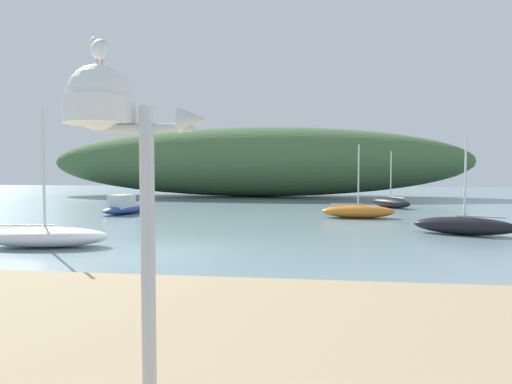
# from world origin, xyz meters

# --- Properties ---
(ground_plane) EXTENTS (120.00, 120.00, 0.00)m
(ground_plane) POSITION_xyz_m (0.00, 0.00, 0.00)
(ground_plane) COLOR gray
(distant_hill) EXTENTS (41.98, 10.34, 6.84)m
(distant_hill) POSITION_xyz_m (-1.19, 30.24, 3.42)
(distant_hill) COLOR #476B3D
(distant_hill) RESTS_ON ground
(mast_structure) EXTENTS (1.19, 0.58, 3.13)m
(mast_structure) POSITION_xyz_m (2.81, -9.13, 2.81)
(mast_structure) COLOR silver
(mast_structure) RESTS_ON beach_sand
(seagull_on_radar) EXTENTS (0.30, 0.32, 0.25)m
(seagull_on_radar) POSITION_xyz_m (2.71, -9.11, 3.47)
(seagull_on_radar) COLOR orange
(seagull_on_radar) RESTS_ON mast_structure
(sailboat_mid_channel) EXTENTS (3.84, 2.31, 3.77)m
(sailboat_mid_channel) POSITION_xyz_m (10.38, 5.10, 0.36)
(sailboat_mid_channel) COLOR black
(sailboat_mid_channel) RESTS_ON ground
(sailboat_outer_mooring) EXTENTS (4.29, 2.03, 4.45)m
(sailboat_outer_mooring) POSITION_xyz_m (-4.17, 0.51, 0.34)
(sailboat_outer_mooring) COLOR white
(sailboat_outer_mooring) RESTS_ON ground
(motorboat_centre_water) EXTENTS (2.14, 3.88, 1.13)m
(motorboat_centre_water) POSITION_xyz_m (-6.32, 11.35, 0.40)
(motorboat_centre_water) COLOR #2D4C9E
(motorboat_centre_water) RESTS_ON ground
(sailboat_off_point) EXTENTS (2.72, 3.71, 3.84)m
(sailboat_off_point) POSITION_xyz_m (9.84, 17.73, 0.35)
(sailboat_off_point) COLOR black
(sailboat_off_point) RESTS_ON ground
(sailboat_east_reach) EXTENTS (3.81, 1.34, 3.89)m
(sailboat_east_reach) POSITION_xyz_m (6.94, 10.78, 0.35)
(sailboat_east_reach) COLOR orange
(sailboat_east_reach) RESTS_ON ground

